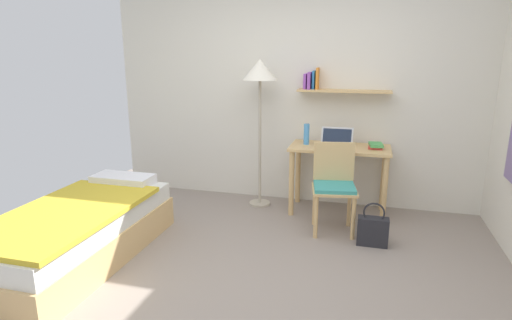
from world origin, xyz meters
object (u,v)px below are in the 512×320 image
(bed, at_px, (78,233))
(laptop, at_px, (337,141))
(standing_lamp, at_px, (260,79))
(desk, at_px, (339,160))
(handbag, at_px, (373,230))
(book_stack, at_px, (376,146))
(water_bottle, at_px, (306,134))
(desk_chair, at_px, (334,183))

(bed, bearing_deg, laptop, 40.30)
(standing_lamp, relative_size, laptop, 4.81)
(desk, bearing_deg, handbag, -63.19)
(handbag, bearing_deg, desk, 116.81)
(laptop, relative_size, book_stack, 1.60)
(book_stack, bearing_deg, desk, -177.72)
(desk, height_order, water_bottle, water_bottle)
(standing_lamp, bearing_deg, handbag, -30.95)
(desk_chair, height_order, handbag, desk_chair)
(desk, bearing_deg, bed, -140.55)
(bed, relative_size, desk, 1.77)
(desk, relative_size, handbag, 2.55)
(laptop, xyz_separation_m, water_bottle, (-0.32, 0.00, 0.06))
(standing_lamp, relative_size, book_stack, 7.71)
(bed, distance_m, desk_chair, 2.35)
(water_bottle, xyz_separation_m, book_stack, (0.73, -0.01, -0.09))
(bed, relative_size, book_stack, 8.71)
(desk_chair, relative_size, handbag, 2.10)
(book_stack, bearing_deg, laptop, 179.57)
(desk_chair, bearing_deg, handbag, -33.81)
(desk_chair, height_order, laptop, laptop)
(book_stack, bearing_deg, water_bottle, 179.61)
(desk, xyz_separation_m, water_bottle, (-0.36, 0.02, 0.26))
(bed, height_order, handbag, bed)
(handbag, bearing_deg, laptop, 118.60)
(desk, xyz_separation_m, book_stack, (0.36, 0.01, 0.17))
(laptop, bearing_deg, book_stack, -0.43)
(desk_chair, height_order, book_stack, desk_chair)
(standing_lamp, bearing_deg, laptop, 0.37)
(bed, bearing_deg, water_bottle, 45.41)
(desk_chair, distance_m, water_bottle, 0.72)
(desk_chair, xyz_separation_m, water_bottle, (-0.35, 0.50, 0.37))
(bed, distance_m, handbag, 2.57)
(desk, relative_size, water_bottle, 4.65)
(water_bottle, bearing_deg, desk_chair, -54.97)
(standing_lamp, xyz_separation_m, water_bottle, (0.52, 0.01, -0.58))
(standing_lamp, distance_m, book_stack, 1.42)
(laptop, xyz_separation_m, handbag, (0.41, -0.76, -0.65))
(desk, height_order, laptop, laptop)
(laptop, distance_m, handbag, 1.08)
(desk, xyz_separation_m, handbag, (0.37, -0.74, -0.45))
(bed, xyz_separation_m, laptop, (1.98, 1.68, 0.55))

